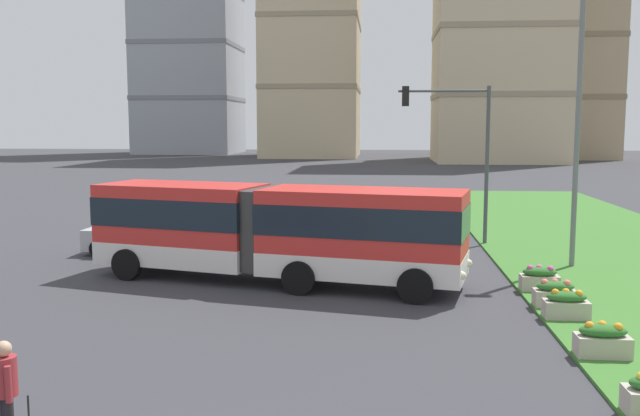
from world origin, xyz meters
The scene contains 10 objects.
articulated_bus centered at (-0.32, 14.50, 1.65)m, with size 12.05×5.24×3.00m.
car_silver_hatch centered at (-6.04, 18.89, 0.75)m, with size 4.45×2.12×1.58m.
pedestrian_crossing centered at (-2.58, 2.85, 1.00)m, with size 0.41×0.47×1.74m.
flower_planter_2 centered at (7.63, 7.95, 0.43)m, with size 1.10×0.56×0.74m.
flower_planter_3 centered at (7.63, 10.86, 0.43)m, with size 1.10×0.56×0.74m.
flower_planter_4 centered at (7.63, 12.00, 0.43)m, with size 1.10×0.56×0.74m.
flower_planter_5 centered at (7.63, 13.84, 0.43)m, with size 1.10×0.56×0.74m.
traffic_light_far_right centered at (6.10, 22.00, 4.39)m, with size 3.70×0.28×6.46m.
streetlight_median centered at (9.53, 17.54, 5.23)m, with size 0.70×0.28×9.57m.
apartment_tower_centre centered at (18.16, 87.52, 20.73)m, with size 16.62×14.87×41.41m.
Camera 1 is at (2.97, -6.63, 4.92)m, focal length 39.00 mm.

